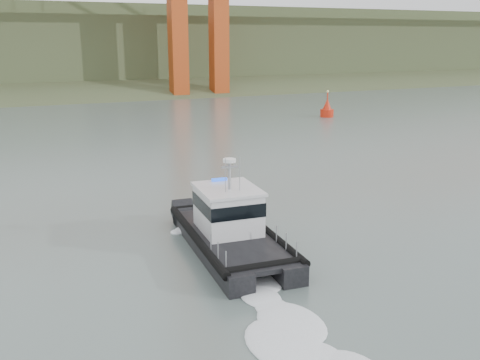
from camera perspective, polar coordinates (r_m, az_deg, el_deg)
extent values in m
plane|color=#566661|center=(26.86, 5.55, -8.56)|extent=(400.00, 400.00, 0.00)
cube|color=#3F4C2B|center=(114.54, -17.82, 8.87)|extent=(500.00, 44.72, 16.25)
cube|color=#3F4C2B|center=(141.99, -19.33, 12.22)|extent=(500.00, 70.00, 18.00)
cube|color=#3F4C2B|center=(166.83, -20.27, 14.15)|extent=(500.00, 60.00, 16.00)
cube|color=black|center=(27.48, -3.47, -7.07)|extent=(1.89, 10.35, 1.12)
cube|color=black|center=(28.24, 1.47, -6.42)|extent=(1.89, 10.35, 1.12)
cube|color=black|center=(27.26, -0.64, -6.21)|extent=(4.32, 9.12, 0.23)
cube|color=silver|center=(27.69, -1.29, -3.26)|extent=(3.02, 3.55, 2.15)
cube|color=black|center=(27.57, -1.30, -2.49)|extent=(3.08, 3.61, 0.70)
cube|color=silver|center=(27.36, -1.31, -0.97)|extent=(3.22, 3.75, 0.15)
cylinder|color=gray|center=(26.90, -1.13, 0.45)|extent=(0.15, 0.15, 1.68)
cylinder|color=white|center=(26.71, -1.13, 2.10)|extent=(0.65, 0.65, 0.17)
cylinder|color=red|center=(76.11, 9.25, 6.99)|extent=(1.86, 1.86, 1.24)
cone|color=red|center=(75.95, 9.29, 7.91)|extent=(1.45, 1.45, 1.86)
cylinder|color=red|center=(75.82, 9.33, 8.85)|extent=(0.17, 0.17, 1.04)
sphere|color=#E5D87F|center=(75.76, 9.35, 9.31)|extent=(0.31, 0.31, 0.31)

